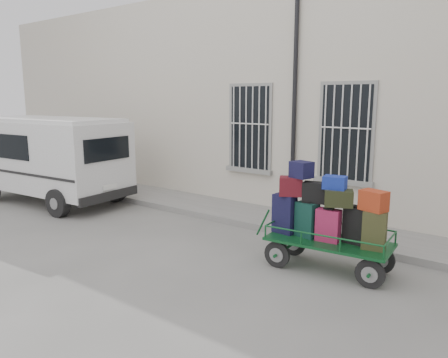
% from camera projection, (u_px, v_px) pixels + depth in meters
% --- Properties ---
extents(ground, '(80.00, 80.00, 0.00)m').
position_uv_depth(ground, '(189.00, 238.00, 9.64)').
color(ground, slate).
rests_on(ground, ground).
extents(building, '(24.00, 5.15, 6.00)m').
position_uv_depth(building, '(307.00, 99.00, 13.39)').
color(building, beige).
rests_on(building, ground).
extents(sidewalk, '(24.00, 1.70, 0.15)m').
position_uv_depth(sidewalk, '(245.00, 214.00, 11.35)').
color(sidewalk, slate).
rests_on(sidewalk, ground).
extents(luggage_cart, '(2.57, 1.16, 1.92)m').
position_uv_depth(luggage_cart, '(327.00, 219.00, 7.71)').
color(luggage_cart, black).
rests_on(luggage_cart, ground).
extents(van, '(5.08, 2.56, 2.48)m').
position_uv_depth(van, '(50.00, 154.00, 12.77)').
color(van, silver).
rests_on(van, ground).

